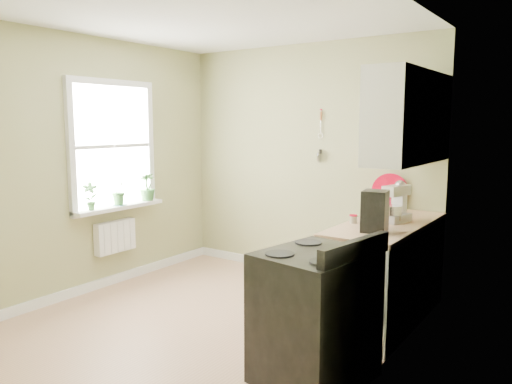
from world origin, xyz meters
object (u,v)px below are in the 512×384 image
Objects in this scene: stove at (315,315)px; stand_mixer at (396,205)px; kettle at (395,201)px; coffee_maker at (375,212)px.

stand_mixer reaches higher than stove.
stand_mixer is at bearing -70.29° from kettle.
kettle is (-0.22, 0.62, -0.07)m from stand_mixer.
kettle is at bearing 101.06° from coffee_maker.
stove is 1.55m from stand_mixer.
stove is at bearing -93.46° from coffee_maker.
coffee_maker is (-0.00, -0.52, 0.01)m from stand_mixer.
kettle reaches higher than stove.
coffee_maker reaches higher than kettle.
stand_mixer is at bearing 87.78° from stove.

